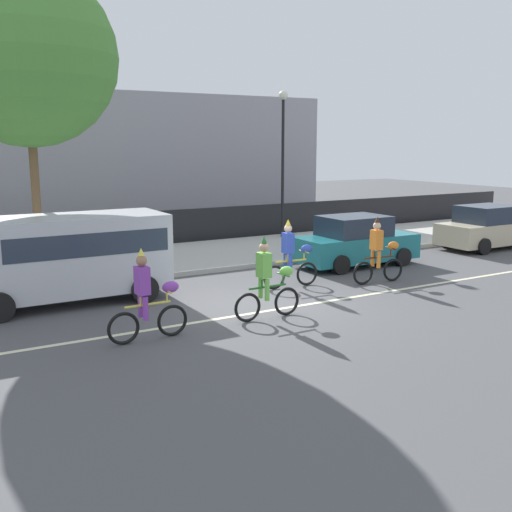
{
  "coord_description": "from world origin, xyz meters",
  "views": [
    {
      "loc": [
        -7.47,
        -12.32,
        3.94
      ],
      "look_at": [
        0.35,
        1.2,
        1.0
      ],
      "focal_mm": 42.0,
      "sensor_mm": 36.0,
      "label": 1
    }
  ],
  "objects_px": {
    "parked_van_silver": "(67,252)",
    "parked_car_teal": "(355,242)",
    "parade_cyclist_cobalt": "(291,258)",
    "parade_cyclist_orange": "(379,254)",
    "street_lamp_post": "(283,142)",
    "parked_car_beige": "(488,228)",
    "parade_cyclist_lime": "(268,283)",
    "parade_cyclist_purple": "(148,300)"
  },
  "relations": [
    {
      "from": "parade_cyclist_purple",
      "to": "parade_cyclist_lime",
      "type": "bearing_deg",
      "value": 1.95
    },
    {
      "from": "parade_cyclist_lime",
      "to": "parked_van_silver",
      "type": "relative_size",
      "value": 0.38
    },
    {
      "from": "parade_cyclist_cobalt",
      "to": "parked_car_beige",
      "type": "distance_m",
      "value": 10.11
    },
    {
      "from": "parked_van_silver",
      "to": "parked_car_teal",
      "type": "height_order",
      "value": "parked_van_silver"
    },
    {
      "from": "parade_cyclist_orange",
      "to": "parked_car_teal",
      "type": "distance_m",
      "value": 2.52
    },
    {
      "from": "parked_car_teal",
      "to": "parade_cyclist_purple",
      "type": "bearing_deg",
      "value": -155.49
    },
    {
      "from": "parade_cyclist_orange",
      "to": "parked_car_beige",
      "type": "xyz_separation_m",
      "value": [
        7.52,
        2.36,
        -0.06
      ]
    },
    {
      "from": "parked_car_beige",
      "to": "street_lamp_post",
      "type": "relative_size",
      "value": 0.7
    },
    {
      "from": "parade_cyclist_lime",
      "to": "parked_car_teal",
      "type": "height_order",
      "value": "parade_cyclist_lime"
    },
    {
      "from": "parade_cyclist_cobalt",
      "to": "parade_cyclist_orange",
      "type": "distance_m",
      "value": 2.6
    },
    {
      "from": "parade_cyclist_orange",
      "to": "parked_car_teal",
      "type": "xyz_separation_m",
      "value": [
        1.02,
        2.31,
        -0.06
      ]
    },
    {
      "from": "parade_cyclist_cobalt",
      "to": "parked_car_teal",
      "type": "bearing_deg",
      "value": 23.41
    },
    {
      "from": "parade_cyclist_lime",
      "to": "parked_car_teal",
      "type": "xyz_separation_m",
      "value": [
        5.61,
        3.77,
        -0.06
      ]
    },
    {
      "from": "parade_cyclist_cobalt",
      "to": "parked_van_silver",
      "type": "distance_m",
      "value": 5.92
    },
    {
      "from": "parade_cyclist_cobalt",
      "to": "parked_car_teal",
      "type": "distance_m",
      "value": 3.8
    },
    {
      "from": "parked_van_silver",
      "to": "parked_car_beige",
      "type": "distance_m",
      "value": 15.71
    },
    {
      "from": "parade_cyclist_purple",
      "to": "parked_car_teal",
      "type": "distance_m",
      "value": 9.33
    },
    {
      "from": "parade_cyclist_lime",
      "to": "street_lamp_post",
      "type": "distance_m",
      "value": 11.73
    },
    {
      "from": "parade_cyclist_orange",
      "to": "parked_van_silver",
      "type": "distance_m",
      "value": 8.5
    },
    {
      "from": "parade_cyclist_purple",
      "to": "parked_van_silver",
      "type": "bearing_deg",
      "value": 100.46
    },
    {
      "from": "parked_car_beige",
      "to": "parked_car_teal",
      "type": "bearing_deg",
      "value": -179.55
    },
    {
      "from": "parade_cyclist_lime",
      "to": "parade_cyclist_cobalt",
      "type": "relative_size",
      "value": 1.0
    },
    {
      "from": "parade_cyclist_purple",
      "to": "parked_van_silver",
      "type": "distance_m",
      "value": 3.92
    },
    {
      "from": "street_lamp_post",
      "to": "parked_car_beige",
      "type": "bearing_deg",
      "value": -43.75
    },
    {
      "from": "parked_car_teal",
      "to": "street_lamp_post",
      "type": "height_order",
      "value": "street_lamp_post"
    },
    {
      "from": "parade_cyclist_cobalt",
      "to": "parked_car_beige",
      "type": "relative_size",
      "value": 0.47
    },
    {
      "from": "parade_cyclist_lime",
      "to": "parade_cyclist_orange",
      "type": "distance_m",
      "value": 4.82
    },
    {
      "from": "parade_cyclist_cobalt",
      "to": "parked_van_silver",
      "type": "bearing_deg",
      "value": 165.57
    },
    {
      "from": "parade_cyclist_purple",
      "to": "parade_cyclist_orange",
      "type": "relative_size",
      "value": 1.0
    },
    {
      "from": "parked_car_teal",
      "to": "parked_car_beige",
      "type": "xyz_separation_m",
      "value": [
        6.5,
        0.05,
        0.0
      ]
    },
    {
      "from": "parked_van_silver",
      "to": "parked_car_teal",
      "type": "bearing_deg",
      "value": 0.24
    },
    {
      "from": "parade_cyclist_cobalt",
      "to": "parked_van_silver",
      "type": "relative_size",
      "value": 0.38
    },
    {
      "from": "parade_cyclist_purple",
      "to": "parade_cyclist_lime",
      "type": "distance_m",
      "value": 2.88
    },
    {
      "from": "parade_cyclist_lime",
      "to": "parked_van_silver",
      "type": "bearing_deg",
      "value": 133.86
    },
    {
      "from": "parade_cyclist_lime",
      "to": "parked_van_silver",
      "type": "distance_m",
      "value": 5.2
    },
    {
      "from": "parked_car_teal",
      "to": "parked_car_beige",
      "type": "distance_m",
      "value": 6.5
    },
    {
      "from": "parade_cyclist_orange",
      "to": "parked_van_silver",
      "type": "bearing_deg",
      "value": 164.51
    },
    {
      "from": "parade_cyclist_orange",
      "to": "street_lamp_post",
      "type": "relative_size",
      "value": 0.33
    },
    {
      "from": "parade_cyclist_purple",
      "to": "parade_cyclist_cobalt",
      "type": "bearing_deg",
      "value": 25.27
    },
    {
      "from": "parked_van_silver",
      "to": "parked_car_beige",
      "type": "xyz_separation_m",
      "value": [
        15.7,
        0.09,
        -0.5
      ]
    },
    {
      "from": "parked_van_silver",
      "to": "parked_car_beige",
      "type": "height_order",
      "value": "parked_van_silver"
    },
    {
      "from": "parade_cyclist_cobalt",
      "to": "parade_cyclist_orange",
      "type": "height_order",
      "value": "same"
    }
  ]
}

